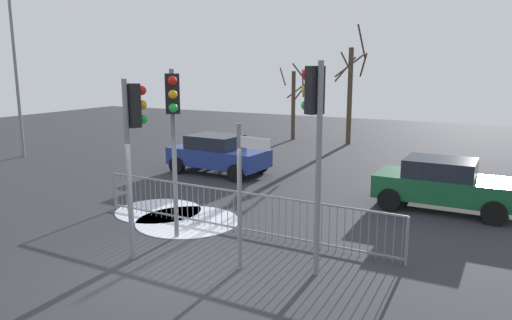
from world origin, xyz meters
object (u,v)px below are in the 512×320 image
Objects in this scene: traffic_light_rear_right at (315,120)px; street_lamp at (14,46)px; traffic_light_rear_left at (173,117)px; traffic_light_foreground_left at (133,128)px; direction_sign_post at (242,190)px; car_blue_near at (218,154)px; bare_tree_centre at (294,101)px; car_green_trailing at (443,183)px; bare_tree_left at (350,90)px.

street_lamp is at bearing 100.58° from traffic_light_rear_right.
traffic_light_foreground_left is at bearing 46.16° from traffic_light_rear_left.
direction_sign_post is at bearing 22.86° from traffic_light_foreground_left.
traffic_light_rear_right reaches higher than car_blue_near.
car_green_trailing is at bearing -49.19° from bare_tree_centre.
traffic_light_rear_left is 2.70m from direction_sign_post.
traffic_light_rear_left is 1.34× the size of direction_sign_post.
direction_sign_post is 16.89m from bare_tree_left.
bare_tree_centre is at bearing 177.42° from bare_tree_left.
traffic_light_rear_right reaches higher than direction_sign_post.
traffic_light_rear_right is (3.52, -0.28, 0.12)m from traffic_light_rear_left.
traffic_light_rear_left is at bearing 115.85° from traffic_light_rear_right.
traffic_light_foreground_left is at bearing -127.58° from car_green_trailing.
traffic_light_foreground_left is 2.64m from direction_sign_post.
bare_tree_left reaches higher than car_blue_near.
bare_tree_left is (-4.01, 16.08, -0.26)m from traffic_light_rear_right.
car_green_trailing is at bearing -0.12° from street_lamp.
traffic_light_foreground_left is 0.98× the size of car_blue_near.
street_lamp is at bearing -130.56° from bare_tree_centre.
car_blue_near is 0.93× the size of bare_tree_centre.
bare_tree_centre is at bearing 49.44° from street_lamp.
street_lamp is (-9.67, -1.09, 4.16)m from car_blue_near.
street_lamp is (-12.49, 6.77, 2.12)m from traffic_light_foreground_left.
street_lamp is at bearing -169.89° from car_blue_near.
traffic_light_rear_right is 0.51× the size of street_lamp.
car_blue_near is 9.71m from bare_tree_left.
traffic_light_rear_right is (3.63, 0.96, 0.26)m from traffic_light_foreground_left.
traffic_light_rear_left is 3.53m from traffic_light_rear_right.
direction_sign_post is at bearing 120.75° from traffic_light_rear_left.
street_lamp is (-14.84, 6.37, 3.25)m from direction_sign_post.
bare_tree_left is at bearing 109.61° from direction_sign_post.
direction_sign_post is 0.71× the size of bare_tree_centre.
traffic_light_rear_left is at bearing 169.82° from direction_sign_post.
car_blue_near is (-2.93, 6.62, -2.17)m from traffic_light_rear_left.
traffic_light_rear_right is at bearing -66.05° from bare_tree_centre.
bare_tree_centre reaches higher than car_green_trailing.
traffic_light_rear_left is at bearing -88.21° from bare_tree_left.
car_blue_near is 8.33m from car_green_trailing.
traffic_light_rear_left is 7.96m from car_green_trailing.
car_green_trailing is 0.91× the size of bare_tree_centre.
traffic_light_rear_left is 1.05× the size of traffic_light_foreground_left.
bare_tree_centre reaches higher than traffic_light_rear_right.
car_blue_near is 0.64× the size of bare_tree_left.
direction_sign_post is 0.36× the size of street_lamp.
traffic_light_rear_right is 1.09× the size of car_green_trailing.
traffic_light_rear_right is 0.99× the size of bare_tree_centre.
street_lamp is 1.97× the size of bare_tree_centre.
car_green_trailing is 12.01m from bare_tree_left.
street_lamp reaches higher than traffic_light_rear_left.
traffic_light_foreground_left is 8.60m from car_blue_near.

